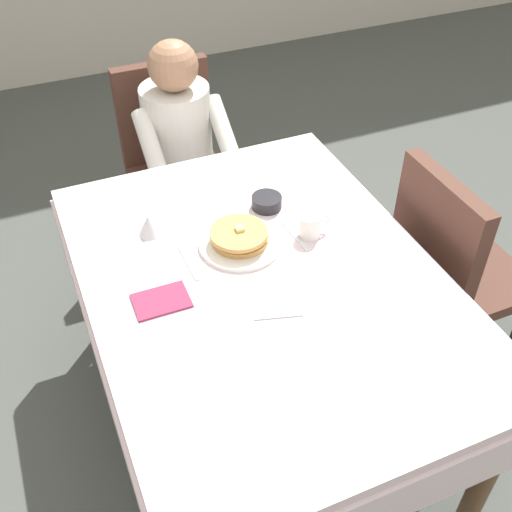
{
  "coord_description": "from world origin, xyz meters",
  "views": [
    {
      "loc": [
        -0.58,
        -1.31,
        2.09
      ],
      "look_at": [
        -0.01,
        0.05,
        0.79
      ],
      "focal_mm": 43.33,
      "sensor_mm": 36.0,
      "label": 1
    }
  ],
  "objects_px": {
    "plate_breakfast": "(240,243)",
    "chair_diner": "(173,152)",
    "breakfast_stack": "(239,236)",
    "fork_left_of_plate": "(188,263)",
    "bowl_butter": "(267,202)",
    "spoon_near_edge": "(279,316)",
    "dining_table_main": "(264,297)",
    "chair_right_side": "(450,263)",
    "syrup_pitcher": "(149,225)",
    "diner_person": "(181,142)",
    "cup_coffee": "(311,225)",
    "knife_right_of_plate": "(293,234)"
  },
  "relations": [
    {
      "from": "plate_breakfast",
      "to": "bowl_butter",
      "type": "relative_size",
      "value": 2.55
    },
    {
      "from": "chair_right_side",
      "to": "cup_coffee",
      "type": "bearing_deg",
      "value": -103.99
    },
    {
      "from": "fork_left_of_plate",
      "to": "bowl_butter",
      "type": "bearing_deg",
      "value": -63.58
    },
    {
      "from": "fork_left_of_plate",
      "to": "knife_right_of_plate",
      "type": "bearing_deg",
      "value": -90.33
    },
    {
      "from": "knife_right_of_plate",
      "to": "spoon_near_edge",
      "type": "distance_m",
      "value": 0.39
    },
    {
      "from": "chair_diner",
      "to": "syrup_pitcher",
      "type": "relative_size",
      "value": 11.63
    },
    {
      "from": "plate_breakfast",
      "to": "spoon_near_edge",
      "type": "bearing_deg",
      "value": -92.82
    },
    {
      "from": "chair_diner",
      "to": "bowl_butter",
      "type": "relative_size",
      "value": 8.45
    },
    {
      "from": "plate_breakfast",
      "to": "cup_coffee",
      "type": "distance_m",
      "value": 0.25
    },
    {
      "from": "plate_breakfast",
      "to": "chair_diner",
      "type": "bearing_deg",
      "value": 86.93
    },
    {
      "from": "dining_table_main",
      "to": "plate_breakfast",
      "type": "bearing_deg",
      "value": 93.5
    },
    {
      "from": "chair_diner",
      "to": "spoon_near_edge",
      "type": "bearing_deg",
      "value": 87.0
    },
    {
      "from": "plate_breakfast",
      "to": "fork_left_of_plate",
      "type": "relative_size",
      "value": 1.56
    },
    {
      "from": "dining_table_main",
      "to": "chair_right_side",
      "type": "distance_m",
      "value": 0.78
    },
    {
      "from": "chair_right_side",
      "to": "fork_left_of_plate",
      "type": "bearing_deg",
      "value": -99.28
    },
    {
      "from": "syrup_pitcher",
      "to": "chair_right_side",
      "type": "bearing_deg",
      "value": -18.83
    },
    {
      "from": "cup_coffee",
      "to": "bowl_butter",
      "type": "bearing_deg",
      "value": 109.48
    },
    {
      "from": "dining_table_main",
      "to": "breakfast_stack",
      "type": "height_order",
      "value": "breakfast_stack"
    },
    {
      "from": "dining_table_main",
      "to": "chair_diner",
      "type": "relative_size",
      "value": 1.64
    },
    {
      "from": "cup_coffee",
      "to": "bowl_butter",
      "type": "distance_m",
      "value": 0.22
    },
    {
      "from": "syrup_pitcher",
      "to": "spoon_near_edge",
      "type": "bearing_deg",
      "value": -64.98
    },
    {
      "from": "chair_diner",
      "to": "cup_coffee",
      "type": "relative_size",
      "value": 8.23
    },
    {
      "from": "breakfast_stack",
      "to": "cup_coffee",
      "type": "distance_m",
      "value": 0.25
    },
    {
      "from": "diner_person",
      "to": "plate_breakfast",
      "type": "height_order",
      "value": "diner_person"
    },
    {
      "from": "cup_coffee",
      "to": "chair_diner",
      "type": "bearing_deg",
      "value": 100.34
    },
    {
      "from": "syrup_pitcher",
      "to": "bowl_butter",
      "type": "bearing_deg",
      "value": -2.22
    },
    {
      "from": "spoon_near_edge",
      "to": "chair_right_side",
      "type": "bearing_deg",
      "value": 28.03
    },
    {
      "from": "fork_left_of_plate",
      "to": "spoon_near_edge",
      "type": "height_order",
      "value": "same"
    },
    {
      "from": "diner_person",
      "to": "knife_right_of_plate",
      "type": "distance_m",
      "value": 0.87
    },
    {
      "from": "knife_right_of_plate",
      "to": "syrup_pitcher",
      "type": "bearing_deg",
      "value": 63.06
    },
    {
      "from": "diner_person",
      "to": "spoon_near_edge",
      "type": "xyz_separation_m",
      "value": [
        -0.07,
        -1.19,
        0.07
      ]
    },
    {
      "from": "diner_person",
      "to": "cup_coffee",
      "type": "xyz_separation_m",
      "value": [
        0.19,
        -0.88,
        0.11
      ]
    },
    {
      "from": "chair_diner",
      "to": "syrup_pitcher",
      "type": "distance_m",
      "value": 0.91
    },
    {
      "from": "breakfast_stack",
      "to": "spoon_near_edge",
      "type": "distance_m",
      "value": 0.35
    },
    {
      "from": "chair_diner",
      "to": "fork_left_of_plate",
      "type": "height_order",
      "value": "chair_diner"
    },
    {
      "from": "dining_table_main",
      "to": "bowl_butter",
      "type": "xyz_separation_m",
      "value": [
        0.16,
        0.34,
        0.11
      ]
    },
    {
      "from": "syrup_pitcher",
      "to": "spoon_near_edge",
      "type": "height_order",
      "value": "syrup_pitcher"
    },
    {
      "from": "syrup_pitcher",
      "to": "fork_left_of_plate",
      "type": "distance_m",
      "value": 0.21
    },
    {
      "from": "breakfast_stack",
      "to": "chair_right_side",
      "type": "bearing_deg",
      "value": -12.9
    },
    {
      "from": "dining_table_main",
      "to": "chair_right_side",
      "type": "bearing_deg",
      "value": 0.0
    },
    {
      "from": "plate_breakfast",
      "to": "knife_right_of_plate",
      "type": "relative_size",
      "value": 1.4
    },
    {
      "from": "bowl_butter",
      "to": "dining_table_main",
      "type": "bearing_deg",
      "value": -114.99
    },
    {
      "from": "breakfast_stack",
      "to": "fork_left_of_plate",
      "type": "xyz_separation_m",
      "value": [
        -0.19,
        -0.02,
        -0.04
      ]
    },
    {
      "from": "dining_table_main",
      "to": "fork_left_of_plate",
      "type": "relative_size",
      "value": 8.47
    },
    {
      "from": "breakfast_stack",
      "to": "fork_left_of_plate",
      "type": "height_order",
      "value": "breakfast_stack"
    },
    {
      "from": "chair_diner",
      "to": "bowl_butter",
      "type": "bearing_deg",
      "value": 97.98
    },
    {
      "from": "chair_right_side",
      "to": "plate_breakfast",
      "type": "xyz_separation_m",
      "value": [
        -0.78,
        0.18,
        0.22
      ]
    },
    {
      "from": "cup_coffee",
      "to": "spoon_near_edge",
      "type": "relative_size",
      "value": 0.75
    },
    {
      "from": "chair_right_side",
      "to": "knife_right_of_plate",
      "type": "relative_size",
      "value": 4.65
    },
    {
      "from": "dining_table_main",
      "to": "knife_right_of_plate",
      "type": "xyz_separation_m",
      "value": [
        0.18,
        0.16,
        0.09
      ]
    }
  ]
}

